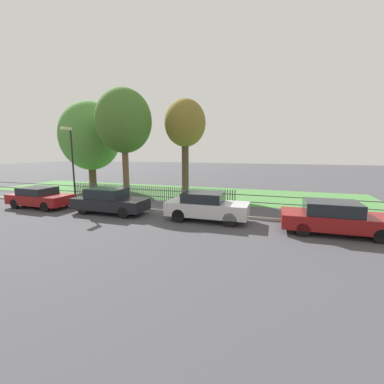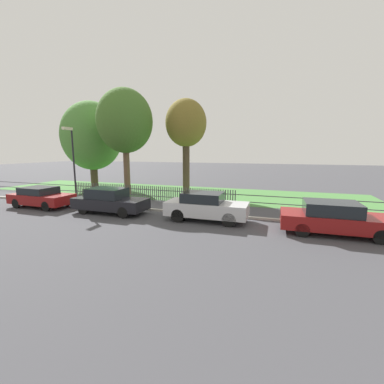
{
  "view_description": "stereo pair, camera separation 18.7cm",
  "coord_description": "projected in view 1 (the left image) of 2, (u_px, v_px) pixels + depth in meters",
  "views": [
    {
      "loc": [
        8.96,
        -13.46,
        3.58
      ],
      "look_at": [
        4.16,
        1.1,
        1.1
      ],
      "focal_mm": 24.0,
      "sensor_mm": 36.0,
      "label": 1
    },
    {
      "loc": [
        9.14,
        -13.4,
        3.58
      ],
      "look_at": [
        4.16,
        1.1,
        1.1
      ],
      "focal_mm": 24.0,
      "sensor_mm": 36.0,
      "label": 2
    }
  ],
  "objects": [
    {
      "name": "parked_car_red_compact",
      "position": [
        335.0,
        218.0,
        11.13
      ],
      "size": [
        4.57,
        1.95,
        1.41
      ],
      "rotation": [
        0.0,
        0.0,
        0.02
      ],
      "color": "maroon",
      "rests_on": "ground"
    },
    {
      "name": "covered_motorcycle",
      "position": [
        210.0,
        199.0,
        15.82
      ],
      "size": [
        1.86,
        0.88,
        1.06
      ],
      "rotation": [
        0.0,
        0.0,
        -0.08
      ],
      "color": "black",
      "rests_on": "ground"
    },
    {
      "name": "grass_strip",
      "position": [
        168.0,
        192.0,
        22.46
      ],
      "size": [
        32.49,
        7.58,
        0.01
      ],
      "primitive_type": "cube",
      "color": "#477F3D",
      "rests_on": "ground"
    },
    {
      "name": "parked_car_silver_hatchback",
      "position": [
        40.0,
        197.0,
        16.22
      ],
      "size": [
        4.02,
        1.81,
        1.29
      ],
      "rotation": [
        0.0,
        0.0,
        -0.01
      ],
      "color": "maroon",
      "rests_on": "ground"
    },
    {
      "name": "tree_behind_motorcycle",
      "position": [
        124.0,
        121.0,
        20.16
      ],
      "size": [
        4.38,
        4.38,
        8.42
      ],
      "color": "brown",
      "rests_on": "ground"
    },
    {
      "name": "tree_nearest_kerb",
      "position": [
        90.0,
        136.0,
        23.84
      ],
      "size": [
        5.49,
        5.49,
        8.09
      ],
      "color": "#473828",
      "rests_on": "ground"
    },
    {
      "name": "park_fence",
      "position": [
        147.0,
        193.0,
        18.84
      ],
      "size": [
        32.49,
        0.05,
        1.03
      ],
      "color": "#4C4C51",
      "rests_on": "ground"
    },
    {
      "name": "tree_mid_park",
      "position": [
        185.0,
        124.0,
        20.8
      ],
      "size": [
        3.34,
        3.34,
        7.72
      ],
      "color": "#473828",
      "rests_on": "ground"
    },
    {
      "name": "kerb_stone",
      "position": [
        124.0,
        207.0,
        16.05
      ],
      "size": [
        32.49,
        0.2,
        0.12
      ],
      "primitive_type": "cube",
      "color": "#B2ADA3",
      "rests_on": "ground"
    },
    {
      "name": "ground_plane",
      "position": [
        123.0,
        209.0,
        15.96
      ],
      "size": [
        120.0,
        120.0,
        0.0
      ],
      "primitive_type": "plane",
      "color": "#424247"
    },
    {
      "name": "parked_car_black_saloon",
      "position": [
        109.0,
        201.0,
        14.72
      ],
      "size": [
        4.3,
        1.67,
        1.45
      ],
      "rotation": [
        0.0,
        0.0,
        -0.0
      ],
      "color": "black",
      "rests_on": "ground"
    },
    {
      "name": "street_lamp",
      "position": [
        71.0,
        156.0,
        17.07
      ],
      "size": [
        0.2,
        0.78,
        5.09
      ],
      "color": "black",
      "rests_on": "ground"
    },
    {
      "name": "parked_car_navy_estate",
      "position": [
        206.0,
        206.0,
        13.17
      ],
      "size": [
        4.19,
        1.68,
        1.47
      ],
      "rotation": [
        0.0,
        0.0,
        0.01
      ],
      "color": "#BCBCC1",
      "rests_on": "ground"
    }
  ]
}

